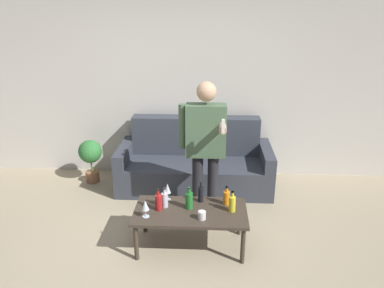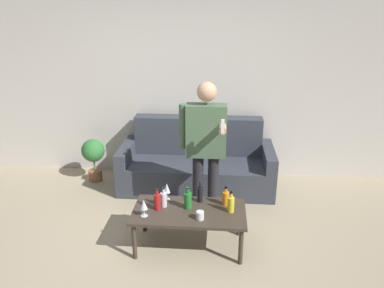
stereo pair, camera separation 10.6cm
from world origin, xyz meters
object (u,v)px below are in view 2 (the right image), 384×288
at_px(coffee_table, 189,214).
at_px(person_standing_front, 206,142).
at_px(couch, 197,164).
at_px(bottle_orange, 188,200).

relative_size(coffee_table, person_standing_front, 0.70).
xyz_separation_m(couch, person_standing_front, (0.15, -0.82, 0.62)).
height_order(coffee_table, person_standing_front, person_standing_front).
bearing_deg(couch, coffee_table, -89.32).
height_order(couch, person_standing_front, person_standing_front).
xyz_separation_m(coffee_table, person_standing_front, (0.13, 0.59, 0.56)).
height_order(bottle_orange, person_standing_front, person_standing_front).
xyz_separation_m(coffee_table, bottle_orange, (-0.02, 0.05, 0.13)).
xyz_separation_m(couch, bottle_orange, (0.00, -1.36, 0.19)).
height_order(coffee_table, bottle_orange, bottle_orange).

